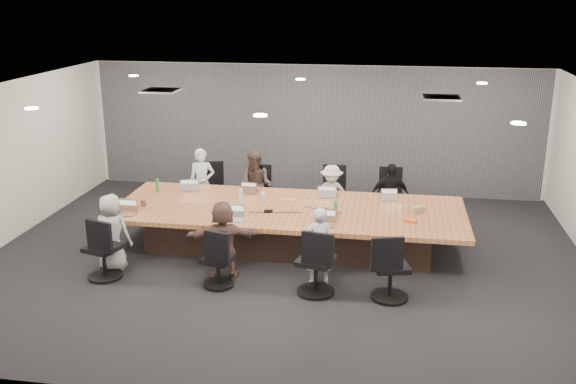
% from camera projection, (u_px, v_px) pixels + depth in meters
% --- Properties ---
extents(floor, '(10.00, 8.00, 0.00)m').
position_uv_depth(floor, '(284.00, 258.00, 10.80)').
color(floor, black).
rests_on(floor, ground).
extents(ceiling, '(10.00, 8.00, 0.00)m').
position_uv_depth(ceiling, '(284.00, 92.00, 9.96)').
color(ceiling, white).
rests_on(ceiling, wall_back).
extents(wall_back, '(10.00, 0.00, 2.80)m').
position_uv_depth(wall_back, '(314.00, 129.00, 14.15)').
color(wall_back, silver).
rests_on(wall_back, ground).
extents(wall_front, '(10.00, 0.00, 2.80)m').
position_uv_depth(wall_front, '(219.00, 285.00, 6.61)').
color(wall_front, silver).
rests_on(wall_front, ground).
extents(wall_left, '(0.00, 8.00, 2.80)m').
position_uv_depth(wall_left, '(1.00, 166.00, 11.15)').
color(wall_left, silver).
rests_on(wall_left, ground).
extents(curtain, '(9.80, 0.04, 2.80)m').
position_uv_depth(curtain, '(314.00, 130.00, 14.07)').
color(curtain, slate).
rests_on(curtain, ground).
extents(conference_table, '(6.00, 2.20, 0.74)m').
position_uv_depth(conference_table, '(289.00, 226.00, 11.15)').
color(conference_table, '#39271F').
rests_on(conference_table, ground).
extents(chair_0, '(0.67, 0.67, 0.78)m').
position_uv_depth(chair_0, '(208.00, 192.00, 13.06)').
color(chair_0, black).
rests_on(chair_0, ground).
extents(chair_1, '(0.51, 0.51, 0.73)m').
position_uv_depth(chair_1, '(260.00, 196.00, 12.89)').
color(chair_1, black).
rests_on(chair_1, ground).
extents(chair_2, '(0.58, 0.58, 0.84)m').
position_uv_depth(chair_2, '(333.00, 197.00, 12.65)').
color(chair_2, black).
rests_on(chair_2, ground).
extents(chair_3, '(0.57, 0.57, 0.84)m').
position_uv_depth(chair_3, '(390.00, 200.00, 12.48)').
color(chair_3, black).
rests_on(chair_3, ground).
extents(chair_4, '(0.71, 0.71, 0.84)m').
position_uv_depth(chair_4, '(103.00, 253.00, 9.95)').
color(chair_4, black).
rests_on(chair_4, ground).
extents(chair_5, '(0.61, 0.61, 0.73)m').
position_uv_depth(chair_5, '(218.00, 264.00, 9.68)').
color(chair_5, black).
rests_on(chair_5, ground).
extents(chair_6, '(0.71, 0.71, 0.88)m').
position_uv_depth(chair_6, '(316.00, 266.00, 9.43)').
color(chair_6, black).
rests_on(chair_6, ground).
extents(chair_7, '(0.71, 0.71, 0.86)m').
position_uv_depth(chair_7, '(390.00, 271.00, 9.27)').
color(chair_7, black).
rests_on(chair_7, ground).
extents(person_0, '(0.56, 0.42, 1.37)m').
position_uv_depth(person_0, '(202.00, 183.00, 12.64)').
color(person_0, silver).
rests_on(person_0, ground).
extents(laptop_0, '(0.37, 0.29, 0.02)m').
position_uv_depth(laptop_0, '(194.00, 188.00, 12.10)').
color(laptop_0, '#B2B2B7').
rests_on(laptop_0, conference_table).
extents(person_1, '(0.75, 0.63, 1.37)m').
position_uv_depth(person_1, '(256.00, 186.00, 12.47)').
color(person_1, '#44352E').
rests_on(person_1, ground).
extents(laptop_1, '(0.32, 0.23, 0.02)m').
position_uv_depth(laptop_1, '(250.00, 191.00, 11.93)').
color(laptop_1, '#8C6647').
rests_on(laptop_1, conference_table).
extents(person_2, '(0.79, 0.51, 1.16)m').
position_uv_depth(person_2, '(331.00, 195.00, 12.27)').
color(person_2, silver).
rests_on(person_2, ground).
extents(laptop_2, '(0.35, 0.26, 0.02)m').
position_uv_depth(laptop_2, '(329.00, 195.00, 11.70)').
color(laptop_2, '#B2B2B7').
rests_on(laptop_2, conference_table).
extents(person_3, '(0.76, 0.40, 1.25)m').
position_uv_depth(person_3, '(390.00, 195.00, 12.09)').
color(person_3, black).
rests_on(person_3, ground).
extents(laptop_3, '(0.30, 0.22, 0.02)m').
position_uv_depth(laptop_3, '(390.00, 198.00, 11.53)').
color(laptop_3, '#B2B2B7').
rests_on(laptop_3, conference_table).
extents(person_4, '(0.63, 0.42, 1.26)m').
position_uv_depth(person_4, '(112.00, 232.00, 10.22)').
color(person_4, '#ACACAC').
rests_on(person_4, ground).
extents(laptop_4, '(0.33, 0.23, 0.02)m').
position_uv_depth(laptop_4, '(125.00, 214.00, 10.70)').
color(laptop_4, '#8C6647').
rests_on(laptop_4, conference_table).
extents(person_5, '(1.22, 0.65, 1.25)m').
position_uv_depth(person_5, '(223.00, 239.00, 9.94)').
color(person_5, brown).
rests_on(person_5, ground).
extents(laptop_5, '(0.35, 0.26, 0.02)m').
position_uv_depth(laptop_5, '(232.00, 220.00, 10.42)').
color(laptop_5, '#B2B2B7').
rests_on(laptop_5, conference_table).
extents(person_6, '(0.51, 0.40, 1.23)m').
position_uv_depth(person_6, '(319.00, 246.00, 9.71)').
color(person_6, silver).
rests_on(person_6, ground).
extents(laptop_6, '(0.38, 0.29, 0.02)m').
position_uv_depth(laptop_6, '(323.00, 225.00, 10.19)').
color(laptop_6, '#8C6647').
rests_on(laptop_6, conference_table).
extents(bottle_green_left, '(0.09, 0.09, 0.25)m').
position_uv_depth(bottle_green_left, '(158.00, 185.00, 11.87)').
color(bottle_green_left, '#3C7E3A').
rests_on(bottle_green_left, conference_table).
extents(bottle_green_right, '(0.08, 0.08, 0.26)m').
position_uv_depth(bottle_green_right, '(335.00, 209.00, 10.59)').
color(bottle_green_right, '#3C7E3A').
rests_on(bottle_green_right, conference_table).
extents(bottle_clear, '(0.09, 0.09, 0.24)m').
position_uv_depth(bottle_clear, '(241.00, 195.00, 11.32)').
color(bottle_clear, silver).
rests_on(bottle_clear, conference_table).
extents(cup_white_far, '(0.09, 0.09, 0.09)m').
position_uv_depth(cup_white_far, '(263.00, 195.00, 11.57)').
color(cup_white_far, white).
rests_on(cup_white_far, conference_table).
extents(cup_white_near, '(0.10, 0.10, 0.11)m').
position_uv_depth(cup_white_near, '(400.00, 209.00, 10.82)').
color(cup_white_near, white).
rests_on(cup_white_near, conference_table).
extents(mug_brown, '(0.10, 0.10, 0.11)m').
position_uv_depth(mug_brown, '(143.00, 203.00, 11.11)').
color(mug_brown, brown).
rests_on(mug_brown, conference_table).
extents(mic_left, '(0.17, 0.13, 0.03)m').
position_uv_depth(mic_left, '(222.00, 212.00, 10.75)').
color(mic_left, black).
rests_on(mic_left, conference_table).
extents(mic_right, '(0.15, 0.11, 0.03)m').
position_uv_depth(mic_right, '(323.00, 209.00, 10.92)').
color(mic_right, black).
rests_on(mic_right, conference_table).
extents(stapler, '(0.15, 0.08, 0.05)m').
position_uv_depth(stapler, '(268.00, 211.00, 10.78)').
color(stapler, black).
rests_on(stapler, conference_table).
extents(canvas_bag, '(0.27, 0.25, 0.12)m').
position_uv_depth(canvas_bag, '(417.00, 210.00, 10.74)').
color(canvas_bag, '#9B8862').
rests_on(canvas_bag, conference_table).
extents(snack_packet, '(0.21, 0.17, 0.04)m').
position_uv_depth(snack_packet, '(411.00, 221.00, 10.34)').
color(snack_packet, '#DC4D1A').
rests_on(snack_packet, conference_table).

